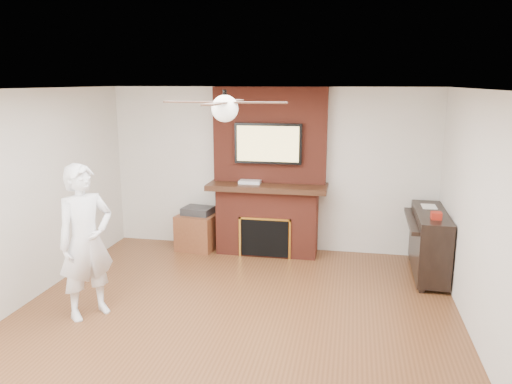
% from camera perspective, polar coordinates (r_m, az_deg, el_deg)
% --- Properties ---
extents(room_shell, '(5.36, 5.86, 2.86)m').
position_cam_1_polar(room_shell, '(5.05, -3.42, -2.72)').
color(room_shell, '#59331A').
rests_on(room_shell, ground).
extents(fireplace, '(1.78, 0.64, 2.50)m').
position_cam_1_polar(fireplace, '(7.53, 1.42, 0.42)').
color(fireplace, maroon).
rests_on(fireplace, ground).
extents(tv, '(1.00, 0.08, 0.60)m').
position_cam_1_polar(tv, '(7.38, 1.39, 5.55)').
color(tv, black).
rests_on(tv, fireplace).
extents(ceiling_fan, '(1.21, 1.21, 0.31)m').
position_cam_1_polar(ceiling_fan, '(4.88, -3.59, 9.63)').
color(ceiling_fan, black).
rests_on(ceiling_fan, room_shell).
extents(person, '(0.71, 0.76, 1.73)m').
position_cam_1_polar(person, '(5.79, -18.87, -5.38)').
color(person, white).
rests_on(person, ground).
extents(side_table, '(0.65, 0.65, 0.66)m').
position_cam_1_polar(side_table, '(7.90, -6.60, -4.26)').
color(side_table, brown).
rests_on(side_table, ground).
extents(piano, '(0.53, 1.36, 0.98)m').
position_cam_1_polar(piano, '(7.12, 19.14, -5.36)').
color(piano, black).
rests_on(piano, ground).
extents(cable_box, '(0.32, 0.19, 0.05)m').
position_cam_1_polar(cable_box, '(7.47, -0.70, 1.15)').
color(cable_box, silver).
rests_on(cable_box, fireplace).
extents(candle_orange, '(0.07, 0.07, 0.11)m').
position_cam_1_polar(candle_orange, '(7.58, -0.14, -6.89)').
color(candle_orange, '#C96217').
rests_on(candle_orange, ground).
extents(candle_green, '(0.07, 0.07, 0.09)m').
position_cam_1_polar(candle_green, '(7.56, 1.65, -7.06)').
color(candle_green, '#538F39').
rests_on(candle_green, ground).
extents(candle_cream, '(0.08, 0.08, 0.11)m').
position_cam_1_polar(candle_cream, '(7.56, 1.13, -6.93)').
color(candle_cream, beige).
rests_on(candle_cream, ground).
extents(candle_blue, '(0.07, 0.07, 0.08)m').
position_cam_1_polar(candle_blue, '(7.53, 2.76, -7.15)').
color(candle_blue, '#2D6489').
rests_on(candle_blue, ground).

